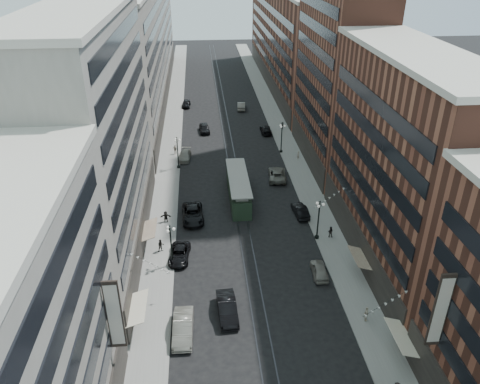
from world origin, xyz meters
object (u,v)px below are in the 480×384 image
object	(u,v)px
car_14	(241,106)
pedestrian_9	(282,126)
lamppost_sw_mid	(178,152)
car_1	(183,328)
car_4	(319,270)
streetcar	(238,189)
car_2	(180,254)
pedestrian_7	(330,232)
pedestrian_8	(298,155)
pedestrian_5	(166,217)
pedestrian_6	(175,149)
car_12	(266,129)
lamppost_se_mid	(282,137)
pedestrian_2	(161,246)
lamppost_se_far	(318,219)
car_9	(186,104)
car_13	(204,128)
car_5	(227,308)
car_8	(185,156)
pedestrian_4	(366,314)
lamppost_sw_far	(171,244)
car_11	(277,174)
car_10	(300,211)

from	to	relation	value
car_14	pedestrian_9	size ratio (longest dim) A/B	3.31
lamppost_sw_mid	pedestrian_9	world-z (taller)	lamppost_sw_mid
car_1	pedestrian_9	size ratio (longest dim) A/B	3.62
car_1	car_4	world-z (taller)	car_1
streetcar	car_2	xyz separation A→B (m)	(-8.40, -14.37, -0.98)
pedestrian_7	pedestrian_8	size ratio (longest dim) A/B	1.02
pedestrian_5	pedestrian_6	bearing A→B (deg)	87.50
pedestrian_7	car_12	bearing A→B (deg)	-63.38
lamppost_se_mid	pedestrian_2	size ratio (longest dim) A/B	3.25
lamppost_se_far	car_9	size ratio (longest dim) A/B	1.23
car_13	pedestrian_2	bearing A→B (deg)	-103.02
car_2	car_14	xyz separation A→B (m)	(12.64, 56.06, 0.12)
lamppost_se_far	car_9	bearing A→B (deg)	107.30
car_5	car_8	size ratio (longest dim) A/B	1.10
pedestrian_2	pedestrian_4	bearing A→B (deg)	-52.28
car_1	car_5	xyz separation A→B (m)	(4.48, 2.34, -0.01)
car_14	car_5	bearing A→B (deg)	88.41
lamppost_sw_far	pedestrian_6	distance (m)	32.91
lamppost_se_far	car_8	xyz separation A→B (m)	(-17.40, 26.66, -2.39)
pedestrian_4	pedestrian_9	world-z (taller)	pedestrian_4
car_1	pedestrian_8	world-z (taller)	car_1
lamppost_sw_far	car_1	size ratio (longest dim) A/B	1.02
car_12	pedestrian_7	size ratio (longest dim) A/B	3.24
pedestrian_4	car_11	distance (m)	32.96
pedestrian_2	car_9	distance (m)	57.44
streetcar	pedestrian_7	xyz separation A→B (m)	(10.98, -11.48, -0.76)
streetcar	pedestrian_8	size ratio (longest dim) A/B	8.74
lamppost_se_mid	pedestrian_8	xyz separation A→B (m)	(2.50, -3.27, -2.19)
car_4	pedestrian_2	bearing A→B (deg)	-15.21
car_14	car_4	bearing A→B (deg)	98.20
car_10	car_11	bearing A→B (deg)	-87.84
lamppost_se_far	pedestrian_2	size ratio (longest dim) A/B	3.25
lamppost_se_mid	car_14	bearing A→B (deg)	101.08
lamppost_sw_mid	pedestrian_2	distance (m)	24.31
pedestrian_9	lamppost_sw_far	bearing A→B (deg)	-93.39
car_2	pedestrian_6	world-z (taller)	pedestrian_6
lamppost_se_far	pedestrian_9	distance (m)	39.53
pedestrian_4	car_9	size ratio (longest dim) A/B	0.37
pedestrian_5	car_5	bearing A→B (deg)	-70.02
lamppost_se_far	car_9	xyz separation A→B (m)	(-17.51, 56.21, -2.33)
lamppost_sw_mid	car_10	distance (m)	24.44
car_2	pedestrian_6	size ratio (longest dim) A/B	2.89
lamppost_sw_far	pedestrian_8	bearing A→B (deg)	53.97
streetcar	car_13	size ratio (longest dim) A/B	2.76
car_4	pedestrian_2	world-z (taller)	pedestrian_2
car_8	lamppost_sw_far	bearing A→B (deg)	-85.64
car_2	car_4	world-z (taller)	car_4
lamppost_se_far	streetcar	xyz separation A→B (m)	(-9.20, 11.63, -1.42)
car_11	lamppost_se_far	bearing A→B (deg)	103.89
car_5	car_10	bearing A→B (deg)	55.39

